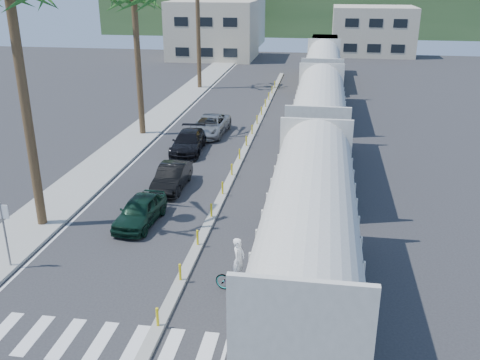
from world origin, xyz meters
name	(u,v)px	position (x,y,z in m)	size (l,w,h in m)	color
ground	(166,312)	(0.00, 0.00, 0.00)	(140.00, 140.00, 0.00)	#28282B
sidewalk	(152,123)	(-8.50, 25.00, 0.07)	(3.00, 90.00, 0.15)	gray
rails	(319,121)	(5.00, 28.00, 0.03)	(1.56, 100.00, 0.06)	black
median	(246,147)	(0.00, 19.96, 0.09)	(0.45, 60.00, 0.85)	gray
crosswalk	(149,347)	(0.00, -2.00, 0.01)	(14.00, 2.20, 0.01)	silver
lane_markings	(229,128)	(-2.15, 25.00, 0.00)	(9.42, 90.00, 0.01)	silver
freight_train	(320,108)	(5.00, 20.54, 2.91)	(3.00, 60.94, 5.85)	beige
street_sign	(4,226)	(-7.30, 2.00, 1.97)	(0.60, 0.08, 3.00)	slate
buildings	(254,22)	(-6.41, 71.66, 4.36)	(38.00, 27.00, 10.00)	#B4A98F
hillside	(303,3)	(0.00, 100.00, 6.00)	(80.00, 20.00, 12.00)	#385628
car_lead	(140,211)	(-3.34, 6.97, 0.70)	(1.90, 4.18, 1.39)	black
car_second	(172,177)	(-3.07, 11.71, 0.70)	(1.53, 4.27, 1.40)	black
car_third	(188,142)	(-3.81, 18.42, 0.71)	(2.31, 5.02, 1.42)	black
car_rear	(210,125)	(-3.24, 22.86, 0.72)	(2.68, 5.34, 1.45)	#939597
cyclist	(239,276)	(2.40, 1.71, 0.73)	(1.49, 2.22, 2.32)	#9EA0A5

